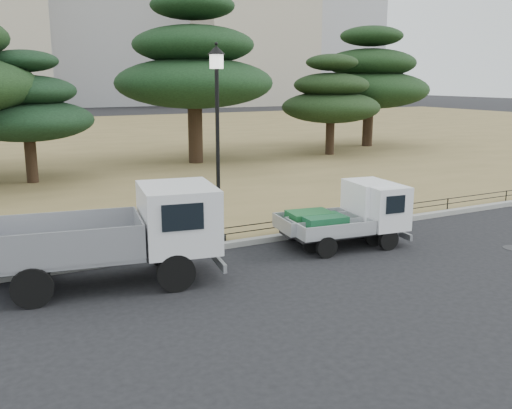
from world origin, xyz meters
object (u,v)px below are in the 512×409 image
truck_kei_front (344,213)px  street_lamp (217,112)px  truck_large (119,232)px  truck_kei_rear (357,217)px

truck_kei_front → street_lamp: (-3.33, 1.36, 2.90)m
truck_kei_front → street_lamp: size_ratio=0.65×
street_lamp → truck_kei_front: bearing=-22.3°
truck_large → street_lamp: (3.24, 1.71, 2.53)m
truck_kei_rear → street_lamp: street_lamp is taller
truck_kei_front → truck_kei_rear: bearing=-74.3°
truck_large → truck_kei_front: truck_large is taller
truck_kei_rear → truck_large: bearing=-175.4°
street_lamp → truck_large: bearing=-152.2°
truck_kei_rear → street_lamp: (-3.40, 1.87, 2.91)m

